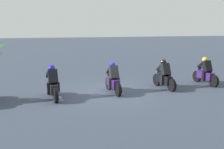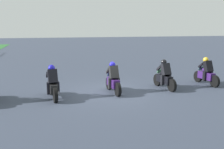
% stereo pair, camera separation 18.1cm
% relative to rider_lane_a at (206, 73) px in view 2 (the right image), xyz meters
% --- Properties ---
extents(ground_plane, '(120.00, 120.00, 0.00)m').
position_rel_rider_lane_a_xyz_m(ground_plane, '(-0.42, 5.55, -0.62)').
color(ground_plane, '#3A4254').
extents(rider_lane_a, '(2.04, 0.56, 1.51)m').
position_rel_rider_lane_a_xyz_m(rider_lane_a, '(0.00, 0.00, 0.00)').
color(rider_lane_a, black).
rests_on(rider_lane_a, ground_plane).
extents(rider_lane_b, '(2.04, 0.57, 1.51)m').
position_rel_rider_lane_a_xyz_m(rider_lane_b, '(-0.31, 2.65, 0.00)').
color(rider_lane_b, black).
rests_on(rider_lane_b, ground_plane).
extents(rider_lane_c, '(2.04, 0.55, 1.51)m').
position_rel_rider_lane_a_xyz_m(rider_lane_c, '(-0.49, 5.42, 0.00)').
color(rider_lane_c, black).
rests_on(rider_lane_c, ground_plane).
extents(rider_lane_d, '(2.04, 0.58, 1.51)m').
position_rel_rider_lane_a_xyz_m(rider_lane_d, '(-0.82, 8.28, 0.00)').
color(rider_lane_d, black).
rests_on(rider_lane_d, ground_plane).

